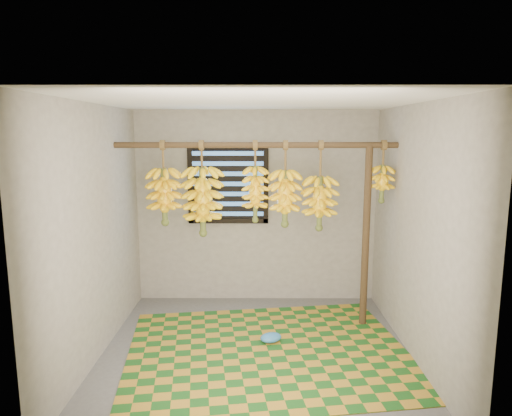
{
  "coord_description": "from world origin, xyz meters",
  "views": [
    {
      "loc": [
        0.02,
        -4.16,
        2.14
      ],
      "look_at": [
        0.0,
        0.55,
        1.35
      ],
      "focal_mm": 32.0,
      "sensor_mm": 36.0,
      "label": 1
    }
  ],
  "objects_px": {
    "support_post": "(366,237)",
    "banana_bunch_e": "(320,203)",
    "banana_bunch_c": "(285,198)",
    "banana_bunch_a": "(164,196)",
    "banana_bunch_f": "(382,183)",
    "banana_bunch_d": "(255,194)",
    "plastic_bag": "(271,338)",
    "banana_bunch_b": "(203,201)",
    "woven_mat": "(268,351)"
  },
  "relations": [
    {
      "from": "banana_bunch_b",
      "to": "banana_bunch_f",
      "type": "height_order",
      "value": "same"
    },
    {
      "from": "banana_bunch_e",
      "to": "support_post",
      "type": "bearing_deg",
      "value": 0.0
    },
    {
      "from": "plastic_bag",
      "to": "banana_bunch_d",
      "type": "distance_m",
      "value": 1.51
    },
    {
      "from": "banana_bunch_e",
      "to": "banana_bunch_f",
      "type": "relative_size",
      "value": 1.45
    },
    {
      "from": "support_post",
      "to": "banana_bunch_d",
      "type": "xyz_separation_m",
      "value": [
        -1.21,
        0.0,
        0.48
      ]
    },
    {
      "from": "banana_bunch_c",
      "to": "banana_bunch_d",
      "type": "height_order",
      "value": "same"
    },
    {
      "from": "plastic_bag",
      "to": "banana_bunch_b",
      "type": "distance_m",
      "value": 1.6
    },
    {
      "from": "banana_bunch_b",
      "to": "support_post",
      "type": "bearing_deg",
      "value": 0.0
    },
    {
      "from": "banana_bunch_d",
      "to": "woven_mat",
      "type": "bearing_deg",
      "value": -78.99
    },
    {
      "from": "plastic_bag",
      "to": "banana_bunch_d",
      "type": "height_order",
      "value": "banana_bunch_d"
    },
    {
      "from": "banana_bunch_b",
      "to": "banana_bunch_e",
      "type": "height_order",
      "value": "same"
    },
    {
      "from": "banana_bunch_e",
      "to": "banana_bunch_a",
      "type": "bearing_deg",
      "value": 180.0
    },
    {
      "from": "support_post",
      "to": "woven_mat",
      "type": "height_order",
      "value": "support_post"
    },
    {
      "from": "banana_bunch_e",
      "to": "banana_bunch_f",
      "type": "xyz_separation_m",
      "value": [
        0.66,
        0.0,
        0.21
      ]
    },
    {
      "from": "banana_bunch_e",
      "to": "woven_mat",
      "type": "bearing_deg",
      "value": -130.29
    },
    {
      "from": "banana_bunch_a",
      "to": "banana_bunch_e",
      "type": "distance_m",
      "value": 1.68
    },
    {
      "from": "plastic_bag",
      "to": "banana_bunch_b",
      "type": "relative_size",
      "value": 0.22
    },
    {
      "from": "banana_bunch_b",
      "to": "banana_bunch_c",
      "type": "height_order",
      "value": "same"
    },
    {
      "from": "banana_bunch_d",
      "to": "banana_bunch_f",
      "type": "height_order",
      "value": "same"
    },
    {
      "from": "woven_mat",
      "to": "banana_bunch_c",
      "type": "relative_size",
      "value": 2.95
    },
    {
      "from": "woven_mat",
      "to": "plastic_bag",
      "type": "bearing_deg",
      "value": 80.62
    },
    {
      "from": "banana_bunch_d",
      "to": "support_post",
      "type": "bearing_deg",
      "value": -0.0
    },
    {
      "from": "banana_bunch_c",
      "to": "banana_bunch_e",
      "type": "relative_size",
      "value": 0.96
    },
    {
      "from": "banana_bunch_b",
      "to": "banana_bunch_d",
      "type": "bearing_deg",
      "value": 0.0
    },
    {
      "from": "support_post",
      "to": "banana_bunch_c",
      "type": "distance_m",
      "value": 0.99
    },
    {
      "from": "banana_bunch_a",
      "to": "banana_bunch_f",
      "type": "xyz_separation_m",
      "value": [
        2.34,
        0.0,
        0.14
      ]
    },
    {
      "from": "banana_bunch_a",
      "to": "banana_bunch_d",
      "type": "relative_size",
      "value": 1.03
    },
    {
      "from": "banana_bunch_c",
      "to": "banana_bunch_d",
      "type": "distance_m",
      "value": 0.32
    },
    {
      "from": "banana_bunch_a",
      "to": "banana_bunch_f",
      "type": "distance_m",
      "value": 2.34
    },
    {
      "from": "woven_mat",
      "to": "banana_bunch_d",
      "type": "height_order",
      "value": "banana_bunch_d"
    },
    {
      "from": "plastic_bag",
      "to": "banana_bunch_c",
      "type": "bearing_deg",
      "value": 71.37
    },
    {
      "from": "plastic_bag",
      "to": "banana_bunch_a",
      "type": "height_order",
      "value": "banana_bunch_a"
    },
    {
      "from": "support_post",
      "to": "plastic_bag",
      "type": "relative_size",
      "value": 8.77
    },
    {
      "from": "banana_bunch_d",
      "to": "banana_bunch_e",
      "type": "height_order",
      "value": "same"
    },
    {
      "from": "support_post",
      "to": "plastic_bag",
      "type": "bearing_deg",
      "value": -155.73
    },
    {
      "from": "banana_bunch_b",
      "to": "banana_bunch_d",
      "type": "height_order",
      "value": "same"
    },
    {
      "from": "plastic_bag",
      "to": "banana_bunch_e",
      "type": "distance_m",
      "value": 1.5
    },
    {
      "from": "plastic_bag",
      "to": "banana_bunch_a",
      "type": "bearing_deg",
      "value": 157.54
    },
    {
      "from": "banana_bunch_b",
      "to": "banana_bunch_e",
      "type": "bearing_deg",
      "value": 0.0
    },
    {
      "from": "banana_bunch_a",
      "to": "banana_bunch_b",
      "type": "xyz_separation_m",
      "value": [
        0.41,
        0.0,
        -0.05
      ]
    },
    {
      "from": "banana_bunch_a",
      "to": "banana_bunch_d",
      "type": "height_order",
      "value": "same"
    },
    {
      "from": "banana_bunch_c",
      "to": "support_post",
      "type": "bearing_deg",
      "value": -0.0
    },
    {
      "from": "banana_bunch_a",
      "to": "banana_bunch_c",
      "type": "distance_m",
      "value": 1.3
    },
    {
      "from": "banana_bunch_e",
      "to": "banana_bunch_c",
      "type": "bearing_deg",
      "value": 180.0
    },
    {
      "from": "woven_mat",
      "to": "banana_bunch_f",
      "type": "bearing_deg",
      "value": 28.45
    },
    {
      "from": "support_post",
      "to": "banana_bunch_e",
      "type": "height_order",
      "value": "banana_bunch_e"
    },
    {
      "from": "support_post",
      "to": "banana_bunch_e",
      "type": "bearing_deg",
      "value": 180.0
    },
    {
      "from": "banana_bunch_f",
      "to": "banana_bunch_a",
      "type": "bearing_deg",
      "value": -180.0
    },
    {
      "from": "banana_bunch_c",
      "to": "banana_bunch_f",
      "type": "relative_size",
      "value": 1.39
    },
    {
      "from": "banana_bunch_b",
      "to": "banana_bunch_f",
      "type": "xyz_separation_m",
      "value": [
        1.93,
        0.0,
        0.19
      ]
    }
  ]
}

